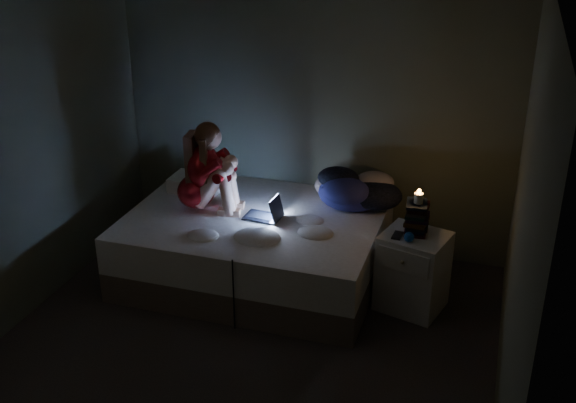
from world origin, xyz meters
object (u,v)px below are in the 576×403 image
at_px(laptop, 262,206).
at_px(nightstand, 413,271).
at_px(candle, 419,197).
at_px(phone, 399,238).
at_px(bed, 255,246).
at_px(woman, 195,166).

xyz_separation_m(laptop, nightstand, (1.29, -0.07, -0.36)).
bearing_deg(candle, nightstand, -79.82).
xyz_separation_m(nightstand, candle, (-0.01, 0.04, 0.63)).
xyz_separation_m(nightstand, phone, (-0.11, -0.09, 0.33)).
relative_size(bed, laptop, 6.94).
distance_m(bed, woman, 0.86).
distance_m(laptop, nightstand, 1.34).
distance_m(nightstand, candle, 0.63).
distance_m(woman, candle, 1.88).
xyz_separation_m(bed, nightstand, (1.37, -0.09, 0.04)).
xyz_separation_m(bed, phone, (1.25, -0.18, 0.37)).
relative_size(bed, woman, 2.66).
relative_size(woman, laptop, 2.61).
relative_size(candle, phone, 0.57).
xyz_separation_m(woman, nightstand, (1.89, -0.06, -0.65)).
height_order(bed, woman, woman).
height_order(laptop, phone, laptop).
distance_m(laptop, candle, 1.31).
bearing_deg(laptop, woman, -176.43).
relative_size(laptop, candle, 3.80).
distance_m(bed, phone, 1.32).
relative_size(laptop, nightstand, 0.47).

